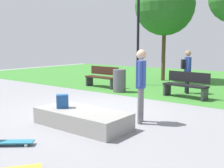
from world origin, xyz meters
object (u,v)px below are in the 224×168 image
at_px(skater_watching, 141,80).
at_px(park_bench_by_oak, 102,76).
at_px(concrete_ledge, 82,118).
at_px(tree_tall_oak, 165,5).
at_px(lamp_post, 138,21).
at_px(trash_bin, 119,81).
at_px(pedestrian_with_backpack, 187,68).
at_px(backpack_on_ledge, 62,101).
at_px(skateboard_by_ledge, 12,142).
at_px(park_bench_far_left, 186,84).

height_order(skater_watching, park_bench_by_oak, skater_watching).
height_order(concrete_ledge, tree_tall_oak, tree_tall_oak).
distance_m(lamp_post, trash_bin, 3.34).
bearing_deg(park_bench_by_oak, pedestrian_with_backpack, 12.35).
xyz_separation_m(skater_watching, pedestrian_with_backpack, (-0.70, 4.51, -0.04)).
distance_m(skater_watching, pedestrian_with_backpack, 4.57).
relative_size(concrete_ledge, backpack_on_ledge, 7.01).
relative_size(concrete_ledge, trash_bin, 2.49).
height_order(skateboard_by_ledge, lamp_post, lamp_post).
bearing_deg(pedestrian_with_backpack, skater_watching, -81.19).
relative_size(park_bench_far_left, tree_tall_oak, 0.30).
bearing_deg(skater_watching, trash_bin, 132.70).
bearing_deg(skater_watching, pedestrian_with_backpack, 98.81).
distance_m(skater_watching, skateboard_by_ledge, 3.13).
height_order(skater_watching, tree_tall_oak, tree_tall_oak).
relative_size(park_bench_far_left, lamp_post, 0.33).
bearing_deg(trash_bin, park_bench_by_oak, 157.81).
bearing_deg(concrete_ledge, trash_bin, 115.50).
height_order(tree_tall_oak, pedestrian_with_backpack, tree_tall_oak).
relative_size(park_bench_by_oak, park_bench_far_left, 0.99).
bearing_deg(pedestrian_with_backpack, trash_bin, -149.34).
xyz_separation_m(concrete_ledge, skateboard_by_ledge, (-0.21, -1.67, -0.13)).
distance_m(park_bench_by_oak, trash_bin, 1.44).
height_order(backpack_on_ledge, tree_tall_oak, tree_tall_oak).
bearing_deg(trash_bin, lamp_post, 103.00).
height_order(concrete_ledge, pedestrian_with_backpack, pedestrian_with_backpack).
distance_m(park_bench_by_oak, park_bench_far_left, 3.91).
relative_size(skateboard_by_ledge, trash_bin, 0.83).
distance_m(backpack_on_ledge, lamp_post, 7.22).
xyz_separation_m(park_bench_far_left, pedestrian_with_backpack, (-0.34, 0.84, 0.51)).
xyz_separation_m(park_bench_far_left, tree_tall_oak, (-2.83, 3.79, 3.38)).
bearing_deg(skateboard_by_ledge, pedestrian_with_backpack, 86.74).
distance_m(park_bench_far_left, trash_bin, 2.62).
bearing_deg(park_bench_by_oak, concrete_ledge, -54.99).
bearing_deg(trash_bin, park_bench_far_left, 10.77).
height_order(tree_tall_oak, trash_bin, tree_tall_oak).
xyz_separation_m(backpack_on_ledge, park_bench_by_oak, (-2.82, 4.91, -0.06)).
height_order(park_bench_by_oak, pedestrian_with_backpack, pedestrian_with_backpack).
bearing_deg(concrete_ledge, skater_watching, 50.22).
distance_m(skateboard_by_ledge, trash_bin, 6.23).
bearing_deg(backpack_on_ledge, pedestrian_with_backpack, 34.10).
height_order(lamp_post, pedestrian_with_backpack, lamp_post).
bearing_deg(lamp_post, park_bench_far_left, -28.21).
height_order(concrete_ledge, trash_bin, trash_bin).
xyz_separation_m(backpack_on_ledge, tree_tall_oak, (-1.74, 8.65, 3.32)).
height_order(park_bench_far_left, trash_bin, park_bench_far_left).
bearing_deg(tree_tall_oak, skateboard_by_ledge, -78.49).
distance_m(backpack_on_ledge, skateboard_by_ledge, 1.68).
bearing_deg(park_bench_by_oak, lamp_post, 62.10).
height_order(skater_watching, park_bench_far_left, skater_watching).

